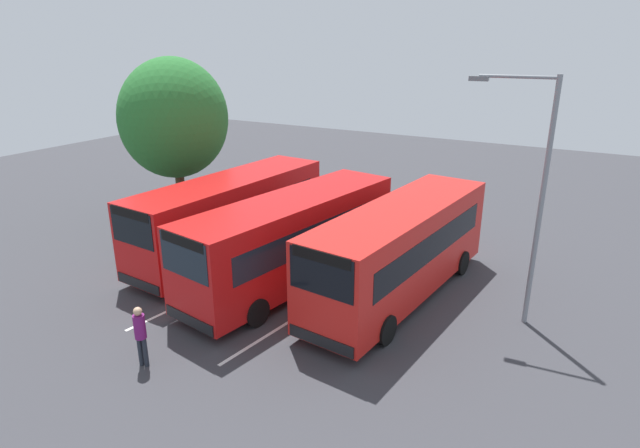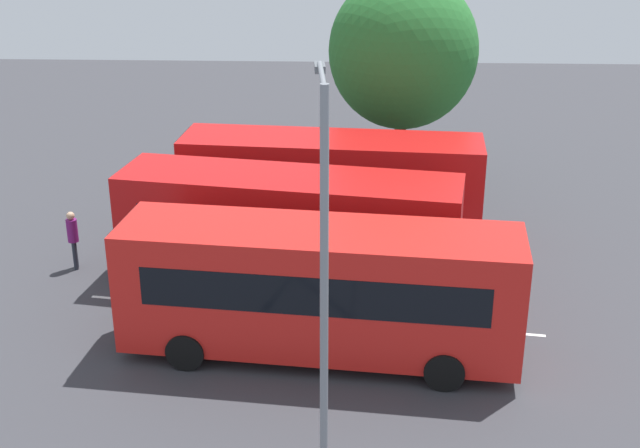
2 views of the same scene
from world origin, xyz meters
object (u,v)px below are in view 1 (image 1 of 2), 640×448
at_px(bus_center_right, 400,248).
at_px(pedestrian, 140,331).
at_px(bus_center_left, 292,238).
at_px(street_lamp, 535,188).
at_px(depot_tree, 174,119).
at_px(bus_far_left, 230,214).

relative_size(bus_center_right, pedestrian, 5.36).
relative_size(bus_center_left, street_lamp, 1.27).
height_order(pedestrian, street_lamp, street_lamp).
relative_size(pedestrian, depot_tree, 0.23).
bearing_deg(bus_center_left, bus_center_right, 113.93).
bearing_deg(street_lamp, bus_far_left, -3.49).
bearing_deg(bus_far_left, bus_center_left, 78.28).
bearing_deg(bus_center_right, street_lamp, 99.86).
bearing_deg(pedestrian, bus_center_right, -46.31).
bearing_deg(bus_center_left, bus_far_left, -97.17).
distance_m(bus_far_left, street_lamp, 11.77).
bearing_deg(bus_far_left, street_lamp, 95.55).
height_order(pedestrian, depot_tree, depot_tree).
bearing_deg(bus_center_left, street_lamp, 108.42).
bearing_deg(street_lamp, bus_center_right, -0.56).
height_order(bus_center_left, pedestrian, bus_center_left).
relative_size(bus_center_left, pedestrian, 5.39).
distance_m(bus_center_right, depot_tree, 13.27).
height_order(bus_center_left, street_lamp, street_lamp).
xyz_separation_m(bus_center_left, depot_tree, (-3.55, -8.82, 3.25)).
bearing_deg(bus_far_left, depot_tree, -111.18).
height_order(bus_center_left, depot_tree, depot_tree).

